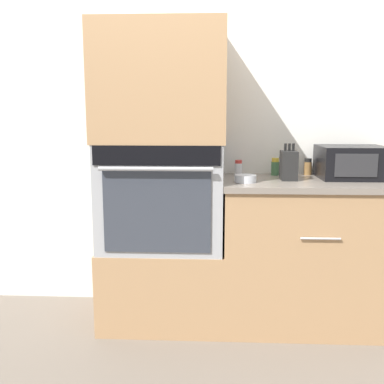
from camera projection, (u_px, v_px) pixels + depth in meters
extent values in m
plane|color=#6B6056|center=(223.00, 342.00, 2.62)|extent=(12.00, 12.00, 0.00)
cube|color=silver|center=(224.00, 123.00, 3.02)|extent=(8.00, 0.05, 2.50)
cube|color=#A87F56|center=(164.00, 281.00, 2.89)|extent=(0.76, 0.60, 0.50)
cube|color=#9EA0A5|center=(163.00, 194.00, 2.79)|extent=(0.74, 0.59, 0.64)
cube|color=black|center=(156.00, 156.00, 2.45)|extent=(0.71, 0.01, 0.11)
cube|color=#3FBFF2|center=(156.00, 156.00, 2.45)|extent=(0.09, 0.00, 0.03)
cube|color=#333842|center=(157.00, 211.00, 2.50)|extent=(0.60, 0.01, 0.47)
cylinder|color=#9EA0A5|center=(156.00, 169.00, 2.43)|extent=(0.63, 0.02, 0.02)
cube|color=#A87F56|center=(162.00, 85.00, 2.68)|extent=(0.76, 0.60, 0.68)
cube|color=#A87F56|center=(307.00, 255.00, 2.81)|extent=(1.05, 0.60, 0.88)
cube|color=slate|center=(311.00, 183.00, 2.73)|extent=(1.07, 0.63, 0.03)
cylinder|color=#B7B7BC|center=(320.00, 239.00, 2.47)|extent=(0.22, 0.01, 0.01)
cube|color=black|center=(351.00, 162.00, 2.79)|extent=(0.40, 0.35, 0.20)
cube|color=#28282B|center=(356.00, 165.00, 2.62)|extent=(0.25, 0.01, 0.14)
cube|color=black|center=(289.00, 165.00, 2.72)|extent=(0.09, 0.13, 0.18)
cylinder|color=black|center=(285.00, 147.00, 2.70)|extent=(0.02, 0.02, 0.04)
cylinder|color=black|center=(289.00, 147.00, 2.70)|extent=(0.02, 0.02, 0.04)
cylinder|color=black|center=(293.00, 147.00, 2.70)|extent=(0.02, 0.02, 0.04)
cylinder|color=silver|center=(245.00, 178.00, 2.64)|extent=(0.13, 0.13, 0.04)
cylinder|color=silver|center=(238.00, 169.00, 2.96)|extent=(0.05, 0.05, 0.08)
cylinder|color=red|center=(239.00, 162.00, 2.96)|extent=(0.05, 0.05, 0.02)
cylinder|color=brown|center=(308.00, 168.00, 2.95)|extent=(0.05, 0.05, 0.09)
cylinder|color=black|center=(308.00, 160.00, 2.94)|extent=(0.05, 0.05, 0.02)
cylinder|color=#427047|center=(275.00, 168.00, 2.94)|extent=(0.05, 0.05, 0.09)
cylinder|color=gold|center=(275.00, 160.00, 2.93)|extent=(0.05, 0.05, 0.02)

